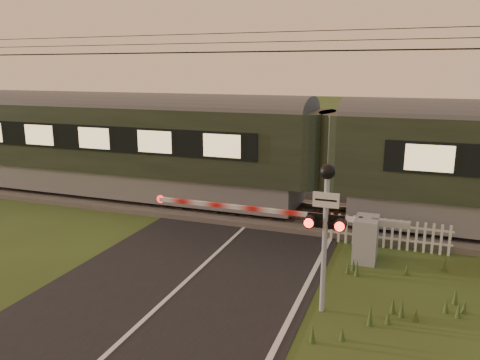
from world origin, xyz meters
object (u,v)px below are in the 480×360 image
at_px(train, 326,157).
at_px(crossing_signal, 326,212).
at_px(picket_fence, 388,234).
at_px(boom_gate, 353,235).

bearing_deg(train, crossing_signal, -79.92).
height_order(crossing_signal, picket_fence, crossing_signal).
relative_size(train, crossing_signal, 12.91).
bearing_deg(train, picket_fence, -41.07).
height_order(train, picket_fence, train).
xyz_separation_m(train, crossing_signal, (1.07, -6.04, -0.01)).
distance_m(train, picket_fence, 3.36).
height_order(train, boom_gate, train).
xyz_separation_m(train, boom_gate, (1.31, -2.97, -1.51)).
distance_m(boom_gate, crossing_signal, 3.43).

